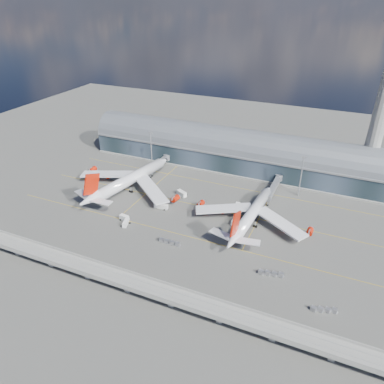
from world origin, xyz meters
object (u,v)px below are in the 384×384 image
at_px(floodlight_mast_right, 301,175).
at_px(service_truck_5, 182,194).
at_px(service_truck_3, 235,221).
at_px(cargo_train_0, 170,242).
at_px(service_truck_2, 161,206).
at_px(cargo_train_2, 324,310).
at_px(floodlight_mast_left, 151,149).
at_px(cargo_train_1, 271,273).
at_px(airliner_left, 128,180).
at_px(service_truck_1, 124,218).
at_px(control_tower, 382,106).
at_px(airliner_right, 251,215).
at_px(service_truck_4, 237,206).
at_px(service_truck_0, 126,223).

bearing_deg(floodlight_mast_right, service_truck_5, -155.74).
xyz_separation_m(service_truck_3, cargo_train_0, (-23.56, -29.85, -0.58)).
xyz_separation_m(floodlight_mast_right, service_truck_2, (-68.32, -46.55, -12.12)).
xyz_separation_m(service_truck_3, cargo_train_2, (50.59, -44.62, -0.65)).
bearing_deg(floodlight_mast_left, cargo_train_0, -55.48).
bearing_deg(cargo_train_0, service_truck_5, 17.95).
height_order(floodlight_mast_left, cargo_train_2, floodlight_mast_left).
height_order(service_truck_2, cargo_train_1, service_truck_2).
relative_size(airliner_left, service_truck_1, 13.80).
relative_size(control_tower, service_truck_1, 18.86).
height_order(service_truck_1, cargo_train_1, service_truck_1).
height_order(airliner_right, service_truck_4, airliner_right).
xyz_separation_m(floodlight_mast_left, service_truck_4, (71.05, -29.13, -12.15)).
height_order(floodlight_mast_left, service_truck_2, floodlight_mast_left).
height_order(service_truck_2, cargo_train_2, service_truck_2).
xyz_separation_m(floodlight_mast_left, cargo_train_2, (125.18, -88.98, -12.73)).
relative_size(service_truck_1, cargo_train_1, 0.49).
height_order(control_tower, service_truck_2, control_tower).
height_order(floodlight_mast_left, service_truck_0, floodlight_mast_left).
xyz_separation_m(service_truck_5, cargo_train_0, (14.84, -45.44, -0.70)).
relative_size(airliner_right, service_truck_1, 12.16).
relative_size(control_tower, airliner_left, 1.37).
bearing_deg(control_tower, cargo_train_0, -129.41).
relative_size(service_truck_0, service_truck_4, 1.24).
bearing_deg(service_truck_3, control_tower, 50.05).
bearing_deg(cargo_train_2, airliner_left, 83.65).
height_order(airliner_right, service_truck_3, airliner_right).
distance_m(floodlight_mast_right, service_truck_3, 52.52).
distance_m(airliner_right, service_truck_0, 66.19).
bearing_deg(service_truck_4, service_truck_1, -152.49).
distance_m(control_tower, floodlight_mast_left, 143.01).
bearing_deg(control_tower, service_truck_4, -138.22).
bearing_deg(airliner_left, cargo_train_1, -12.27).
xyz_separation_m(airliner_left, service_truck_3, (71.64, -9.65, -5.03)).
height_order(floodlight_mast_right, cargo_train_0, floodlight_mast_right).
bearing_deg(cargo_train_1, cargo_train_0, 98.79).
bearing_deg(service_truck_4, airliner_left, 177.34).
distance_m(service_truck_0, service_truck_4, 62.79).
bearing_deg(floodlight_mast_right, control_tower, 38.66).
distance_m(floodlight_mast_right, cargo_train_0, 89.80).
xyz_separation_m(service_truck_4, cargo_train_0, (-20.01, -45.07, -0.50)).
bearing_deg(floodlight_mast_left, service_truck_1, -73.52).
distance_m(floodlight_mast_left, floodlight_mast_right, 100.00).
relative_size(control_tower, cargo_train_0, 9.15).
distance_m(service_truck_0, cargo_train_0, 28.92).
bearing_deg(service_truck_3, service_truck_0, -154.68).
bearing_deg(service_truck_3, airliner_left, 172.24).
relative_size(service_truck_2, cargo_train_2, 0.78).
height_order(service_truck_4, cargo_train_1, service_truck_4).
bearing_deg(cargo_train_0, cargo_train_2, -101.41).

